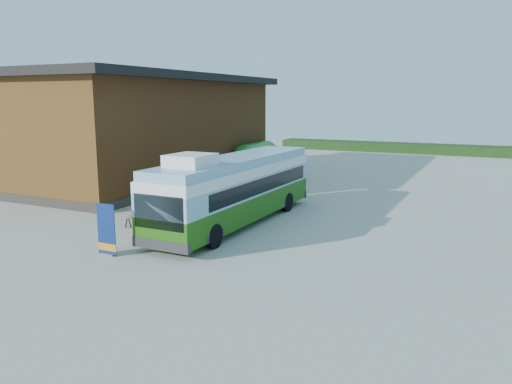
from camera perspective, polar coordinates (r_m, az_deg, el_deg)
The scene contains 10 objects.
ground at distance 22.91m, azimuth -5.48°, elevation -4.14°, with size 100.00×100.00×0.00m, color #BCB7AD.
barn at distance 36.45m, azimuth -11.45°, elevation 6.88°, with size 9.60×21.20×7.50m.
hedge at distance 57.19m, azimuth 22.45°, elevation 4.44°, with size 40.00×3.00×1.00m, color #264419.
bus at distance 23.30m, azimuth -2.33°, elevation 0.54°, with size 2.58×11.90×3.65m.
awning at distance 24.80m, azimuth -7.21°, elevation 3.23°, with size 2.57×4.19×0.51m.
banner at distance 19.54m, azimuth -16.70°, elevation -4.66°, with size 0.86×0.18×1.99m.
picnic_table at distance 23.66m, azimuth -12.59°, elevation -2.34°, with size 1.68×1.55×0.82m.
person_a at distance 31.48m, azimuth -0.91°, elevation 1.52°, with size 0.62×0.41×1.70m, color #999999.
person_b at distance 30.92m, azimuth 3.78°, elevation 1.52°, with size 0.93×0.72×1.90m, color #999999.
slurry_tanker at distance 39.63m, azimuth -0.01°, elevation 4.18°, with size 2.16×6.58×2.43m.
Camera 1 is at (11.70, -18.83, 5.79)m, focal length 35.00 mm.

